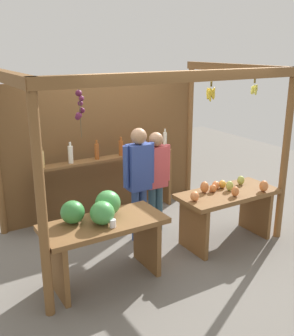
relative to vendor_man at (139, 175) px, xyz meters
The scene contains 7 objects.
ground_plane 0.98m from the vendor_man, 59.31° to the left, with size 12.00×12.00×0.00m, color slate.
market_stall 0.77m from the vendor_man, 83.92° to the left, with size 3.52×2.28×2.41m.
fruit_counter_left 1.14m from the vendor_man, 143.10° to the right, with size 1.43×0.68×1.05m.
fruit_counter_right 1.28m from the vendor_man, 34.94° to the right, with size 1.43×0.65×0.91m.
bottle_shelf_unit 0.94m from the vendor_man, 90.27° to the left, with size 2.26×0.22×1.34m.
vendor_man is the anchor object (origin of this frame).
vendor_woman 0.36m from the vendor_man, 16.36° to the left, with size 0.48×0.20×1.51m.
Camera 1 is at (-2.63, -4.57, 2.65)m, focal length 42.10 mm.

